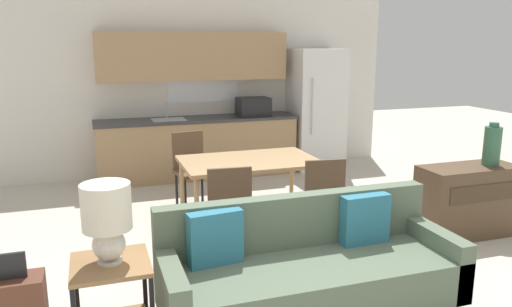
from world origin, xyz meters
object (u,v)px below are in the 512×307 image
at_px(dining_table, 249,165).
at_px(side_table, 112,289).
at_px(table_lamp, 107,216).
at_px(dining_chair_far_left, 191,166).
at_px(credenza, 467,201).
at_px(dining_chair_near_left, 228,208).
at_px(vase, 492,145).
at_px(couch, 308,269).
at_px(dining_chair_near_right, 320,198).
at_px(refrigerator, 316,109).

relative_size(dining_table, side_table, 2.49).
height_order(table_lamp, dining_chair_far_left, table_lamp).
relative_size(credenza, dining_chair_far_left, 1.14).
bearing_deg(dining_chair_near_left, dining_chair_far_left, -84.84).
bearing_deg(credenza, dining_table, 153.24).
bearing_deg(vase, couch, -160.87).
bearing_deg(dining_table, table_lamp, -129.31).
bearing_deg(dining_chair_far_left, dining_table, -67.59).
height_order(vase, dining_chair_near_right, vase).
xyz_separation_m(refrigerator, vase, (0.50, -3.19, 0.01)).
xyz_separation_m(vase, dining_chair_far_left, (-2.80, 1.90, -0.45)).
relative_size(vase, dining_chair_near_right, 0.49).
relative_size(table_lamp, dining_chair_near_left, 0.58).
bearing_deg(dining_chair_far_left, dining_chair_near_right, -68.24).
xyz_separation_m(table_lamp, vase, (3.89, 0.85, 0.04)).
bearing_deg(vase, side_table, -167.60).
height_order(dining_chair_near_left, dining_chair_far_left, same).
bearing_deg(dining_table, side_table, -129.30).
bearing_deg(couch, vase, 19.13).
distance_m(couch, vase, 2.68).
distance_m(dining_table, side_table, 2.50).
bearing_deg(side_table, dining_chair_near_left, 44.38).
bearing_deg(couch, refrigerator, 64.16).
bearing_deg(refrigerator, dining_chair_near_right, -114.33).
bearing_deg(dining_chair_far_left, side_table, -119.39).
xyz_separation_m(refrigerator, side_table, (-3.38, -4.05, -0.55)).
xyz_separation_m(couch, side_table, (-1.42, -0.00, 0.07)).
xyz_separation_m(dining_table, dining_chair_near_right, (0.47, -0.84, -0.17)).
bearing_deg(dining_chair_far_left, table_lamp, -119.39).
bearing_deg(side_table, refrigerator, 50.12).
xyz_separation_m(table_lamp, dining_chair_far_left, (1.09, 2.75, -0.41)).
xyz_separation_m(credenza, vase, (0.24, -0.02, 0.58)).
xyz_separation_m(refrigerator, dining_chair_near_left, (-2.29, -2.98, -0.44)).
bearing_deg(refrigerator, couch, -115.84).
distance_m(side_table, dining_chair_far_left, 2.96).
relative_size(dining_chair_near_right, dining_chair_far_left, 1.00).
xyz_separation_m(dining_table, table_lamp, (-1.57, -1.92, 0.24)).
xyz_separation_m(table_lamp, dining_chair_near_left, (1.09, 1.07, -0.41)).
relative_size(side_table, vase, 1.33).
distance_m(dining_table, couch, 1.96).
distance_m(couch, dining_chair_far_left, 2.78).
relative_size(refrigerator, table_lamp, 3.55).
xyz_separation_m(refrigerator, dining_chair_far_left, (-2.30, -1.30, -0.44)).
height_order(table_lamp, dining_chair_near_right, table_lamp).
height_order(dining_table, table_lamp, table_lamp).
xyz_separation_m(refrigerator, dining_chair_near_right, (-1.34, -2.97, -0.44)).
relative_size(refrigerator, dining_chair_far_left, 2.07).
height_order(vase, dining_chair_far_left, vase).
xyz_separation_m(credenza, dining_chair_near_right, (-1.61, 0.20, 0.14)).
bearing_deg(dining_table, credenza, -26.76).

